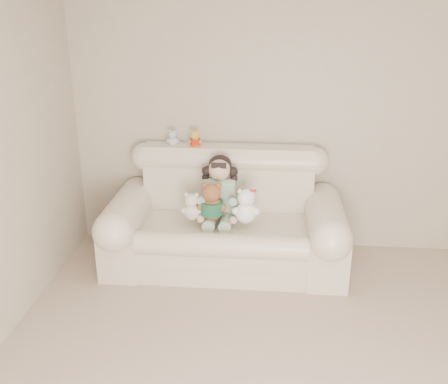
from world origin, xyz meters
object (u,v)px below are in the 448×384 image
(seated_child, at_px, (220,188))
(white_cat, at_px, (246,202))
(sofa, at_px, (225,213))
(brown_teddy, at_px, (212,198))
(cream_teddy, at_px, (192,204))

(seated_child, distance_m, white_cat, 0.34)
(sofa, height_order, brown_teddy, sofa)
(brown_teddy, bearing_deg, seated_child, 89.03)
(brown_teddy, distance_m, white_cat, 0.30)
(white_cat, relative_size, cream_teddy, 1.28)
(seated_child, relative_size, white_cat, 1.63)
(seated_child, height_order, white_cat, seated_child)
(seated_child, xyz_separation_m, brown_teddy, (-0.05, -0.20, -0.02))
(cream_teddy, bearing_deg, brown_teddy, 13.81)
(seated_child, relative_size, brown_teddy, 1.49)
(sofa, xyz_separation_m, brown_teddy, (-0.10, -0.12, 0.19))
(cream_teddy, bearing_deg, sofa, 34.62)
(sofa, bearing_deg, cream_teddy, -154.84)
(seated_child, bearing_deg, brown_teddy, -102.16)
(sofa, height_order, white_cat, sofa)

